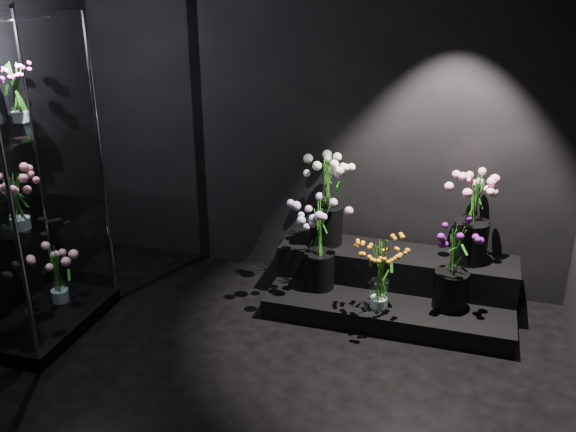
% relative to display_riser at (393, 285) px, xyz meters
% --- Properties ---
extents(floor, '(4.00, 4.00, 0.00)m').
position_rel_display_riser_xyz_m(floor, '(-0.71, -1.63, -0.17)').
color(floor, black).
rests_on(floor, ground).
extents(wall_back, '(4.00, 0.00, 4.00)m').
position_rel_display_riser_xyz_m(wall_back, '(-0.71, 0.37, 1.23)').
color(wall_back, black).
rests_on(wall_back, floor).
extents(display_riser, '(1.83, 0.81, 0.41)m').
position_rel_display_riser_xyz_m(display_riser, '(0.00, 0.00, 0.00)').
color(display_riser, black).
rests_on(display_riser, floor).
extents(display_case, '(0.60, 1.01, 2.21)m').
position_rel_display_riser_xyz_m(display_case, '(-2.39, -1.05, 0.94)').
color(display_case, black).
rests_on(display_case, floor).
extents(bouquet_orange_bells, '(0.34, 0.34, 0.56)m').
position_rel_display_riser_xyz_m(bouquet_orange_bells, '(-0.06, -0.33, 0.27)').
color(bouquet_orange_bells, white).
rests_on(bouquet_orange_bells, display_riser).
extents(bouquet_lilac, '(0.51, 0.51, 0.71)m').
position_rel_display_riser_xyz_m(bouquet_lilac, '(-0.56, -0.16, 0.40)').
color(bouquet_lilac, black).
rests_on(bouquet_lilac, display_riser).
extents(bouquet_purple, '(0.39, 0.39, 0.66)m').
position_rel_display_riser_xyz_m(bouquet_purple, '(0.44, -0.18, 0.35)').
color(bouquet_purple, black).
rests_on(bouquet_purple, display_riser).
extents(bouquet_cream_roses, '(0.37, 0.37, 0.73)m').
position_rel_display_riser_xyz_m(bouquet_cream_roses, '(-0.57, 0.12, 0.65)').
color(bouquet_cream_roses, black).
rests_on(bouquet_cream_roses, display_riser).
extents(bouquet_pink_roses, '(0.43, 0.43, 0.68)m').
position_rel_display_riser_xyz_m(bouquet_pink_roses, '(0.53, 0.11, 0.62)').
color(bouquet_pink_roses, black).
rests_on(bouquet_pink_roses, display_riser).
extents(bouquet_case_pink, '(0.33, 0.33, 0.39)m').
position_rel_display_riser_xyz_m(bouquet_case_pink, '(-2.35, -1.21, 0.90)').
color(bouquet_case_pink, white).
rests_on(bouquet_case_pink, display_case).
extents(bouquet_case_magenta, '(0.24, 0.24, 0.39)m').
position_rel_display_riser_xyz_m(bouquet_case_magenta, '(-2.45, -0.93, 1.55)').
color(bouquet_case_magenta, white).
rests_on(bouquet_case_magenta, display_case).
extents(bouquet_case_base_pink, '(0.33, 0.33, 0.46)m').
position_rel_display_riser_xyz_m(bouquet_case_base_pink, '(-2.41, -0.86, 0.18)').
color(bouquet_case_base_pink, white).
rests_on(bouquet_case_base_pink, display_case).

